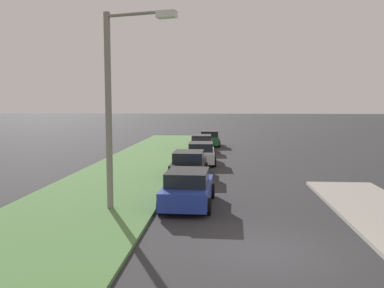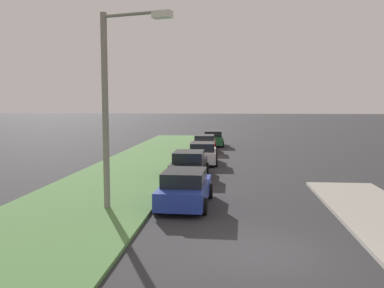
% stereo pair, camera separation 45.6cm
% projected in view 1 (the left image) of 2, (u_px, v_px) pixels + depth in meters
% --- Properties ---
extents(ground, '(300.00, 300.00, 0.00)m').
position_uv_depth(ground, '(272.00, 253.00, 11.53)').
color(ground, '#2D2D30').
extents(grass_median, '(60.00, 6.00, 0.12)m').
position_uv_depth(grass_median, '(117.00, 181.00, 21.95)').
color(grass_median, '#517F42').
rests_on(grass_median, ground).
extents(parked_car_blue, '(4.35, 2.11, 1.47)m').
position_uv_depth(parked_car_blue, '(188.00, 188.00, 16.77)').
color(parked_car_blue, '#23389E').
rests_on(parked_car_blue, ground).
extents(parked_car_black, '(4.30, 2.02, 1.47)m').
position_uv_depth(parked_car_black, '(189.00, 164.00, 23.28)').
color(parked_car_black, black).
rests_on(parked_car_black, ground).
extents(parked_car_white, '(4.37, 2.15, 1.47)m').
position_uv_depth(parked_car_white, '(201.00, 153.00, 28.42)').
color(parked_car_white, silver).
rests_on(parked_car_white, ground).
extents(parked_car_red, '(4.38, 2.17, 1.47)m').
position_uv_depth(parked_car_red, '(201.00, 144.00, 35.05)').
color(parked_car_red, red).
rests_on(parked_car_red, ground).
extents(parked_car_green, '(4.38, 2.17, 1.47)m').
position_uv_depth(parked_car_green, '(209.00, 138.00, 40.24)').
color(parked_car_green, '#1E6B38').
rests_on(parked_car_green, ground).
extents(streetlight, '(1.01, 2.82, 7.50)m').
position_uv_depth(streetlight, '(117.00, 97.00, 15.51)').
color(streetlight, gray).
rests_on(streetlight, ground).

